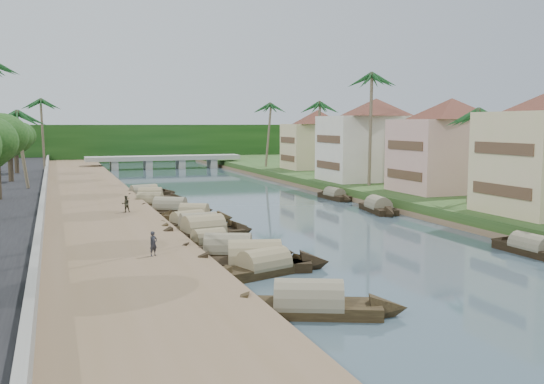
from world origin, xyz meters
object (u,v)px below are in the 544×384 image
object	(u,v)px
sampan_0	(309,305)
person_near	(153,244)
bridge	(164,159)
sampan_1	(255,262)

from	to	relation	value
sampan_0	person_near	world-z (taller)	person_near
bridge	sampan_1	distance (m)	79.66
sampan_0	person_near	size ratio (longest dim) A/B	6.17
bridge	sampan_1	size ratio (longest dim) A/B	3.08
bridge	person_near	size ratio (longest dim) A/B	19.68
sampan_0	sampan_1	size ratio (longest dim) A/B	0.97
sampan_1	person_near	size ratio (longest dim) A/B	6.39
bridge	sampan_1	bearing A→B (deg)	-96.19
bridge	sampan_0	bearing A→B (deg)	-95.82
bridge	sampan_0	size ratio (longest dim) A/B	3.19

